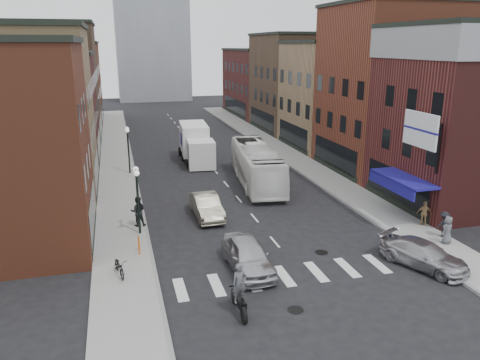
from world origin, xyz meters
name	(u,v)px	position (x,y,z in m)	size (l,w,h in m)	color
ground	(281,249)	(0.00, 0.00, 0.00)	(160.00, 160.00, 0.00)	black
sidewalk_left	(116,164)	(-8.50, 22.00, 0.07)	(3.00, 74.00, 0.15)	gray
sidewalk_right	(286,153)	(8.50, 22.00, 0.07)	(3.00, 74.00, 0.15)	gray
curb_left	(133,163)	(-7.00, 22.00, 0.00)	(0.20, 74.00, 0.16)	gray
curb_right	(272,155)	(7.00, 22.00, 0.00)	(0.20, 74.00, 0.16)	gray
crosswalk_stripes	(301,274)	(0.00, -3.00, 0.00)	(12.00, 2.20, 0.01)	silver
bldg_left_mid_a	(18,113)	(-14.99, 14.00, 6.15)	(10.30, 10.20, 12.30)	#9D8057
bldg_left_mid_b	(39,109)	(-14.99, 24.00, 5.15)	(10.30, 10.20, 10.30)	#4B1B1B
bldg_left_far_a	(51,83)	(-14.99, 35.00, 6.65)	(10.30, 12.20, 13.30)	brown
bldg_left_far_b	(63,83)	(-14.99, 49.00, 5.65)	(10.30, 16.20, 11.30)	brown
bldg_right_corner	(466,116)	(14.99, 4.50, 6.15)	(10.30, 9.20, 12.30)	#4B1B1B
bldg_right_mid_a	(390,89)	(15.00, 14.00, 7.15)	(10.30, 10.20, 14.30)	brown
bldg_right_mid_b	(337,95)	(14.99, 24.00, 5.65)	(10.30, 10.20, 11.30)	#9D8057
bldg_right_far_a	(299,82)	(14.99, 35.00, 6.15)	(10.30, 12.20, 12.30)	brown
bldg_right_far_b	(265,82)	(14.99, 49.00, 5.15)	(10.30, 16.20, 10.30)	#4B1B1B
awning_blue	(401,180)	(8.93, 2.50, 2.63)	(1.80, 5.00, 0.78)	navy
billboard_sign	(421,131)	(8.59, 0.50, 6.13)	(1.52, 3.00, 3.70)	black
streetlamp_near	(137,189)	(-7.40, 4.00, 2.91)	(0.32, 1.22, 4.11)	black
streetlamp_far	(128,142)	(-7.40, 18.00, 2.91)	(0.32, 1.22, 4.11)	black
bike_rack	(139,245)	(-7.60, 1.30, 0.55)	(0.08, 0.68, 0.80)	#D8590C
box_truck	(196,144)	(-1.02, 21.08, 1.73)	(2.84, 8.21, 3.51)	white
motorcycle_rider	(239,291)	(-3.88, -5.63, 1.07)	(0.65, 2.24, 2.29)	black
transit_bus	(256,165)	(2.41, 12.50, 1.59)	(2.67, 11.41, 3.18)	white
sedan_left_near	(248,255)	(-2.45, -1.90, 0.80)	(1.88, 4.68, 1.59)	#BABABF
sedan_left_far	(206,206)	(-2.99, 6.00, 0.74)	(1.58, 4.52, 1.49)	#A7A188
curb_car	(424,255)	(6.26, -3.89, 0.66)	(1.85, 4.56, 1.32)	#AFAEB3
parked_bicycle	(119,266)	(-8.66, -1.08, 0.60)	(0.60, 1.71, 0.90)	black
ped_left_solo	(138,211)	(-7.40, 5.24, 1.09)	(0.91, 0.52, 1.87)	black
ped_right_a	(444,224)	(9.60, -1.09, 0.91)	(0.98, 0.49, 1.52)	black
ped_right_b	(424,213)	(9.60, 0.71, 0.93)	(0.91, 0.46, 1.55)	#99794E
ped_right_c	(448,230)	(9.14, -1.98, 0.95)	(0.78, 0.51, 1.59)	#54585C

